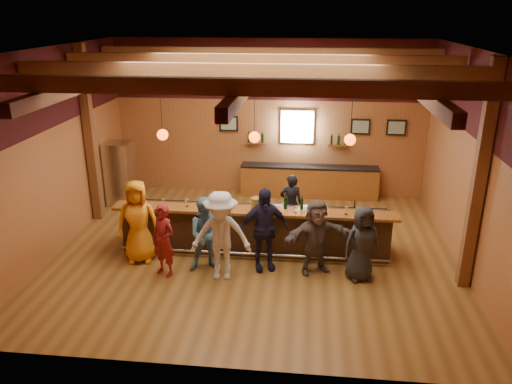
# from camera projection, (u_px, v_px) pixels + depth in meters

# --- Properties ---
(room) EXTENTS (9.04, 9.00, 4.52)m
(room) POSITION_uv_depth(u_px,v_px,m) (255.00, 113.00, 10.44)
(room) COLOR brown
(room) RESTS_ON ground
(bar_counter) EXTENTS (6.30, 1.07, 1.11)m
(bar_counter) POSITION_uv_depth(u_px,v_px,m) (256.00, 228.00, 11.46)
(bar_counter) COLOR black
(bar_counter) RESTS_ON ground
(back_bar_cabinet) EXTENTS (4.00, 0.52, 0.95)m
(back_bar_cabinet) POSITION_uv_depth(u_px,v_px,m) (309.00, 181.00, 14.68)
(back_bar_cabinet) COLOR brown
(back_bar_cabinet) RESTS_ON ground
(window) EXTENTS (0.95, 0.09, 0.95)m
(window) POSITION_uv_depth(u_px,v_px,m) (297.00, 127.00, 14.39)
(window) COLOR silver
(window) RESTS_ON room
(framed_pictures) EXTENTS (5.35, 0.05, 0.45)m
(framed_pictures) POSITION_uv_depth(u_px,v_px,m) (327.00, 126.00, 14.28)
(framed_pictures) COLOR black
(framed_pictures) RESTS_ON room
(wine_shelves) EXTENTS (3.00, 0.18, 0.30)m
(wine_shelves) POSITION_uv_depth(u_px,v_px,m) (297.00, 142.00, 14.48)
(wine_shelves) COLOR brown
(wine_shelves) RESTS_ON room
(pendant_lights) EXTENTS (4.24, 0.24, 1.37)m
(pendant_lights) POSITION_uv_depth(u_px,v_px,m) (254.00, 137.00, 10.56)
(pendant_lights) COLOR black
(pendant_lights) RESTS_ON room
(stainless_fridge) EXTENTS (0.70, 0.70, 1.80)m
(stainless_fridge) POSITION_uv_depth(u_px,v_px,m) (120.00, 173.00, 14.03)
(stainless_fridge) COLOR silver
(stainless_fridge) RESTS_ON ground
(customer_orange) EXTENTS (0.98, 0.72, 1.86)m
(customer_orange) POSITION_uv_depth(u_px,v_px,m) (138.00, 221.00, 10.80)
(customer_orange) COLOR orange
(customer_orange) RESTS_ON ground
(customer_redvest) EXTENTS (0.68, 0.59, 1.56)m
(customer_redvest) POSITION_uv_depth(u_px,v_px,m) (163.00, 240.00, 10.26)
(customer_redvest) COLOR maroon
(customer_redvest) RESTS_ON ground
(customer_denim) EXTENTS (0.92, 0.79, 1.63)m
(customer_denim) POSITION_uv_depth(u_px,v_px,m) (207.00, 234.00, 10.44)
(customer_denim) COLOR #568BAD
(customer_denim) RESTS_ON ground
(customer_white) EXTENTS (1.27, 0.78, 1.90)m
(customer_white) POSITION_uv_depth(u_px,v_px,m) (221.00, 236.00, 10.07)
(customer_white) COLOR silver
(customer_white) RESTS_ON ground
(customer_navy) EXTENTS (1.16, 0.77, 1.84)m
(customer_navy) POSITION_uv_depth(u_px,v_px,m) (264.00, 229.00, 10.44)
(customer_navy) COLOR #1C1A34
(customer_navy) RESTS_ON ground
(customer_brown) EXTENTS (1.58, 1.05, 1.64)m
(customer_brown) POSITION_uv_depth(u_px,v_px,m) (316.00, 236.00, 10.35)
(customer_brown) COLOR #544843
(customer_brown) RESTS_ON ground
(customer_dark) EXTENTS (0.90, 0.73, 1.60)m
(customer_dark) POSITION_uv_depth(u_px,v_px,m) (362.00, 243.00, 10.08)
(customer_dark) COLOR #262629
(customer_dark) RESTS_ON ground
(bartender) EXTENTS (0.56, 0.37, 1.52)m
(bartender) POSITION_uv_depth(u_px,v_px,m) (291.00, 204.00, 12.22)
(bartender) COLOR black
(bartender) RESTS_ON ground
(ice_bucket) EXTENTS (0.24, 0.24, 0.26)m
(ice_bucket) POSITION_uv_depth(u_px,v_px,m) (257.00, 203.00, 10.96)
(ice_bucket) COLOR brown
(ice_bucket) RESTS_ON bar_counter
(bottle_a) EXTENTS (0.08, 0.08, 0.37)m
(bottle_a) POSITION_uv_depth(u_px,v_px,m) (286.00, 203.00, 10.96)
(bottle_a) COLOR black
(bottle_a) RESTS_ON bar_counter
(bottle_b) EXTENTS (0.07, 0.07, 0.32)m
(bottle_b) POSITION_uv_depth(u_px,v_px,m) (302.00, 204.00, 10.95)
(bottle_b) COLOR black
(bottle_b) RESTS_ON bar_counter
(glass_a) EXTENTS (0.08, 0.08, 0.18)m
(glass_a) POSITION_uv_depth(u_px,v_px,m) (131.00, 201.00, 11.12)
(glass_a) COLOR silver
(glass_a) RESTS_ON bar_counter
(glass_b) EXTENTS (0.08, 0.08, 0.17)m
(glass_b) POSITION_uv_depth(u_px,v_px,m) (163.00, 200.00, 11.15)
(glass_b) COLOR silver
(glass_b) RESTS_ON bar_counter
(glass_c) EXTENTS (0.08, 0.08, 0.19)m
(glass_c) POSITION_uv_depth(u_px,v_px,m) (187.00, 201.00, 11.10)
(glass_c) COLOR silver
(glass_c) RESTS_ON bar_counter
(glass_d) EXTENTS (0.09, 0.09, 0.20)m
(glass_d) POSITION_uv_depth(u_px,v_px,m) (212.00, 202.00, 11.02)
(glass_d) COLOR silver
(glass_d) RESTS_ON bar_counter
(glass_e) EXTENTS (0.07, 0.07, 0.16)m
(glass_e) POSITION_uv_depth(u_px,v_px,m) (236.00, 203.00, 11.00)
(glass_e) COLOR silver
(glass_e) RESTS_ON bar_counter
(glass_f) EXTENTS (0.07, 0.07, 0.16)m
(glass_f) POSITION_uv_depth(u_px,v_px,m) (296.00, 208.00, 10.76)
(glass_f) COLOR silver
(glass_f) RESTS_ON bar_counter
(glass_g) EXTENTS (0.08, 0.08, 0.17)m
(glass_g) POSITION_uv_depth(u_px,v_px,m) (324.00, 206.00, 10.83)
(glass_g) COLOR silver
(glass_g) RESTS_ON bar_counter
(glass_h) EXTENTS (0.09, 0.09, 0.20)m
(glass_h) POSITION_uv_depth(u_px,v_px,m) (347.00, 208.00, 10.65)
(glass_h) COLOR silver
(glass_h) RESTS_ON bar_counter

